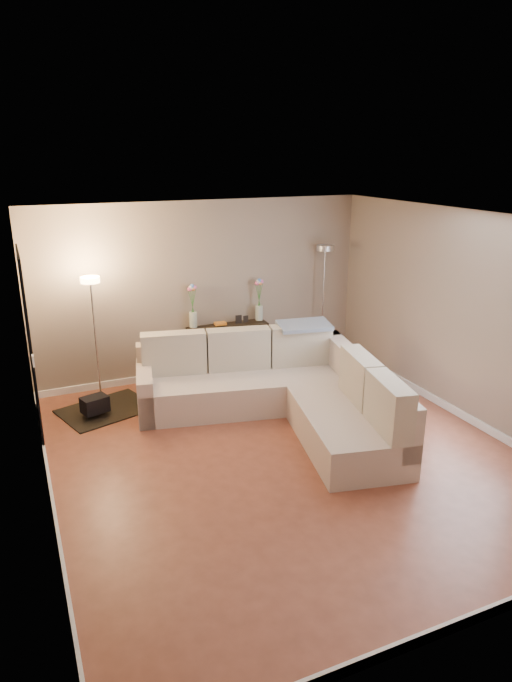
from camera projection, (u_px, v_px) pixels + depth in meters
name	position (u px, v px, depth m)	size (l,w,h in m)	color
floor	(284.00, 454.00, 6.43)	(5.00, 5.50, 0.01)	brown
ceiling	(288.00, 220.00, 5.61)	(5.00, 5.50, 0.01)	white
wall_back	(203.00, 290.00, 8.42)	(5.00, 0.02, 2.60)	gray
wall_front	(479.00, 473.00, 3.62)	(5.00, 0.02, 2.60)	gray
wall_left	(34.00, 381.00, 5.07)	(0.02, 5.50, 2.60)	gray
wall_right	(470.00, 319.00, 6.97)	(0.02, 5.50, 2.60)	gray
baseboard_back	(206.00, 369.00, 8.79)	(5.00, 0.03, 0.10)	white
baseboard_front	(455.00, 625.00, 4.04)	(5.00, 0.03, 0.10)	white
baseboard_left	(53.00, 501.00, 5.47)	(0.03, 5.50, 0.10)	white
baseboard_right	(457.00, 412.00, 7.36)	(0.03, 5.50, 0.10)	white
doorway	(30.00, 345.00, 6.62)	(0.02, 1.20, 2.20)	black
switch_plate	(33.00, 361.00, 5.85)	(0.02, 0.08, 0.12)	white
sectional_sofa	(280.00, 389.00, 7.24)	(2.97, 3.24, 1.00)	beige
throw_blanket	(304.00, 325.00, 7.78)	(0.72, 0.41, 0.05)	gray
console_table	(223.00, 346.00, 8.68)	(1.25, 0.38, 0.76)	black
leaning_mirror	(223.00, 298.00, 8.63)	(0.88, 0.08, 0.68)	black
table_decor	(227.00, 322.00, 8.56)	(0.52, 0.12, 0.12)	orange
flower_vase_left	(193.00, 309.00, 8.33)	(0.14, 0.12, 0.65)	silver
flower_vase_right	(259.00, 303.00, 8.69)	(0.14, 0.12, 0.65)	silver
floor_lamp_lit	(93.00, 315.00, 7.43)	(0.31, 0.31, 1.72)	silver
floor_lamp_unlit	(324.00, 280.00, 8.94)	(0.30, 0.30, 1.88)	silver
charcoal_rug	(106.00, 409.00, 7.52)	(1.12, 0.84, 0.01)	black
black_bag	(95.00, 404.00, 7.27)	(0.32, 0.22, 0.21)	black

